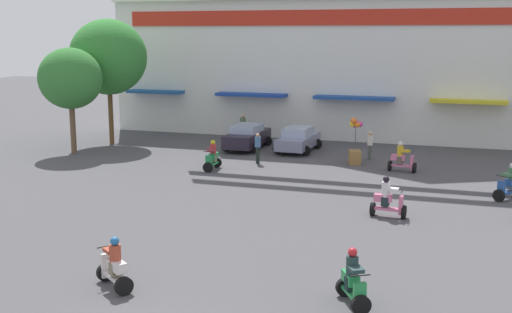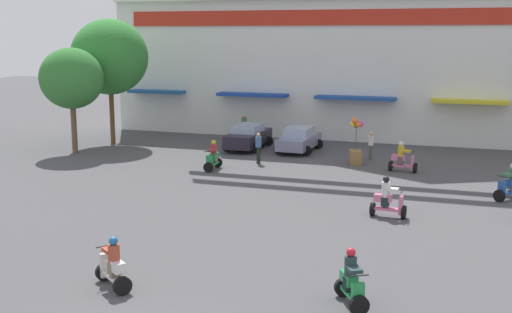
# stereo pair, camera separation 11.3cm
# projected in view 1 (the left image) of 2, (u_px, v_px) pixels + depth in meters

# --- Properties ---
(ground_plane) EXTENTS (128.00, 128.00, 0.00)m
(ground_plane) POSITION_uv_depth(u_px,v_px,m) (287.00, 209.00, 25.73)
(ground_plane) COLOR #49484B
(colonial_building) EXTENTS (34.85, 19.10, 18.96)m
(colonial_building) POSITION_uv_depth(u_px,v_px,m) (376.00, 14.00, 46.52)
(colonial_building) COLOR silver
(colonial_building) RESTS_ON ground
(plaza_tree_0) EXTENTS (4.77, 4.90, 7.86)m
(plaza_tree_0) POSITION_uv_depth(u_px,v_px,m) (108.00, 57.00, 39.90)
(plaza_tree_0) COLOR brown
(plaza_tree_0) RESTS_ON ground
(plaza_tree_2) EXTENTS (3.75, 3.48, 6.17)m
(plaza_tree_2) POSITION_uv_depth(u_px,v_px,m) (70.00, 79.00, 36.93)
(plaza_tree_2) COLOR brown
(plaza_tree_2) RESTS_ON ground
(parked_car_0) EXTENTS (2.34, 4.42, 1.49)m
(parked_car_0) POSITION_uv_depth(u_px,v_px,m) (247.00, 136.00, 39.04)
(parked_car_0) COLOR black
(parked_car_0) RESTS_ON ground
(parked_car_1) EXTENTS (2.41, 4.08, 1.47)m
(parked_car_1) POSITION_uv_depth(u_px,v_px,m) (298.00, 139.00, 38.16)
(parked_car_1) COLOR gray
(parked_car_1) RESTS_ON ground
(scooter_rider_1) EXTENTS (1.11, 1.41, 1.54)m
(scooter_rider_1) POSITION_uv_depth(u_px,v_px,m) (353.00, 282.00, 16.56)
(scooter_rider_1) COLOR black
(scooter_rider_1) RESTS_ON ground
(scooter_rider_2) EXTENTS (0.55, 1.44, 1.55)m
(scooter_rider_2) POSITION_uv_depth(u_px,v_px,m) (213.00, 158.00, 33.02)
(scooter_rider_2) COLOR black
(scooter_rider_2) RESTS_ON ground
(scooter_rider_4) EXTENTS (1.45, 1.26, 1.52)m
(scooter_rider_4) POSITION_uv_depth(u_px,v_px,m) (114.00, 267.00, 17.65)
(scooter_rider_4) COLOR black
(scooter_rider_4) RESTS_ON ground
(scooter_rider_6) EXTENTS (1.43, 0.65, 1.57)m
(scooter_rider_6) POSITION_uv_depth(u_px,v_px,m) (402.00, 159.00, 32.57)
(scooter_rider_6) COLOR black
(scooter_rider_6) RESTS_ON ground
(scooter_rider_7) EXTENTS (1.37, 0.60, 1.61)m
(scooter_rider_7) POSITION_uv_depth(u_px,v_px,m) (388.00, 200.00, 24.53)
(scooter_rider_7) COLOR black
(scooter_rider_7) RESTS_ON ground
(scooter_rider_9) EXTENTS (1.32, 1.50, 1.57)m
(scooter_rider_9) POSITION_uv_depth(u_px,v_px,m) (510.00, 184.00, 27.15)
(scooter_rider_9) COLOR black
(scooter_rider_9) RESTS_ON ground
(pedestrian_0) EXTENTS (0.52, 0.52, 1.68)m
(pedestrian_0) POSITION_uv_depth(u_px,v_px,m) (243.00, 125.00, 42.46)
(pedestrian_0) COLOR #79715D
(pedestrian_0) RESTS_ON ground
(pedestrian_1) EXTENTS (0.34, 0.34, 1.67)m
(pedestrian_1) POSITION_uv_depth(u_px,v_px,m) (258.00, 146.00, 34.56)
(pedestrian_1) COLOR black
(pedestrian_1) RESTS_ON ground
(pedestrian_2) EXTENTS (0.31, 0.31, 1.61)m
(pedestrian_2) POSITION_uv_depth(u_px,v_px,m) (370.00, 143.00, 35.58)
(pedestrian_2) COLOR #4A524A
(pedestrian_2) RESTS_ON ground
(balloon_vendor_cart) EXTENTS (0.82, 1.03, 2.55)m
(balloon_vendor_cart) POSITION_uv_depth(u_px,v_px,m) (355.00, 146.00, 34.41)
(balloon_vendor_cart) COLOR olive
(balloon_vendor_cart) RESTS_ON ground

